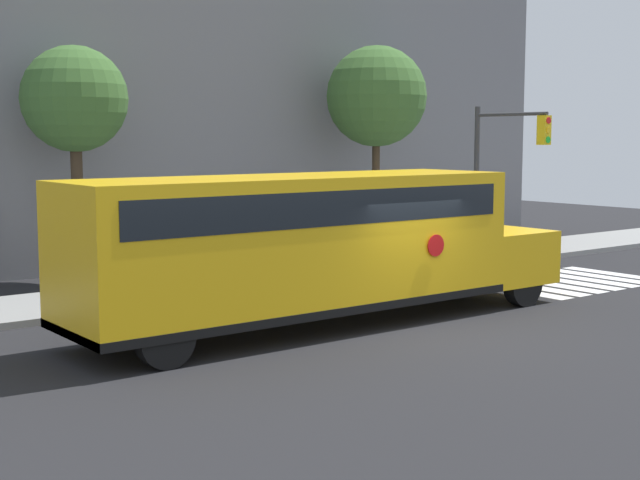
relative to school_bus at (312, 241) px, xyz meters
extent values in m
plane|color=black|center=(1.60, -1.57, -1.74)|extent=(60.00, 60.00, 0.00)
cube|color=gray|center=(1.60, 4.93, -1.66)|extent=(44.00, 3.00, 0.15)
cube|color=slate|center=(1.60, 11.43, 4.52)|extent=(32.00, 4.00, 12.51)
cube|color=white|center=(6.60, 0.43, -1.73)|extent=(0.50, 3.20, 0.01)
cube|color=white|center=(7.30, 0.43, -1.73)|extent=(0.50, 3.20, 0.01)
cube|color=white|center=(8.00, 0.43, -1.73)|extent=(0.50, 3.20, 0.01)
cube|color=white|center=(8.70, 0.43, -1.73)|extent=(0.50, 3.20, 0.01)
cube|color=white|center=(9.40, 0.43, -1.73)|extent=(0.50, 3.20, 0.01)
cube|color=white|center=(10.10, 0.43, -1.73)|extent=(0.50, 3.20, 0.01)
cube|color=white|center=(10.80, 0.43, -1.73)|extent=(0.50, 3.20, 0.01)
cube|color=yellow|center=(-0.41, 0.00, 0.00)|extent=(9.21, 2.50, 2.57)
cube|color=yellow|center=(5.19, 0.00, -0.69)|extent=(1.97, 2.50, 1.19)
cube|color=black|center=(-0.41, 0.00, -1.21)|extent=(9.21, 2.54, 0.16)
cube|color=black|center=(-0.41, 0.00, 0.73)|extent=(8.48, 2.53, 0.64)
cylinder|color=red|center=(2.13, -1.29, -0.13)|extent=(0.44, 0.02, 0.44)
cylinder|color=black|center=(5.09, 1.08, -1.24)|extent=(1.00, 0.30, 1.00)
cylinder|color=black|center=(5.09, -1.08, -1.24)|extent=(1.00, 0.30, 1.00)
cylinder|color=black|center=(-3.81, 1.08, -1.24)|extent=(1.00, 0.30, 1.00)
cylinder|color=black|center=(-3.81, -1.08, -1.24)|extent=(1.00, 0.30, 1.00)
cylinder|color=#38383A|center=(7.74, 4.04, -0.64)|extent=(0.07, 0.07, 2.19)
cylinder|color=red|center=(7.74, 3.99, 0.41)|extent=(0.78, 0.03, 0.78)
cylinder|color=#38383A|center=(9.24, 4.19, 0.59)|extent=(0.16, 0.16, 4.65)
cylinder|color=#38383A|center=(9.24, 2.93, 2.66)|extent=(0.10, 2.53, 0.10)
cube|color=yellow|center=(9.24, 1.77, 2.21)|extent=(0.28, 0.28, 0.80)
cylinder|color=red|center=(9.24, 1.62, 2.47)|extent=(0.18, 0.02, 0.18)
cylinder|color=#EAB214|center=(9.24, 1.62, 2.21)|extent=(0.18, 0.02, 0.18)
cylinder|color=green|center=(9.24, 1.62, 1.95)|extent=(0.18, 0.02, 0.18)
cylinder|color=#423323|center=(-1.55, 7.92, 0.22)|extent=(0.30, 0.30, 3.92)
sphere|color=#3D662D|center=(-1.55, 7.92, 2.99)|extent=(2.69, 2.69, 2.69)
cylinder|color=#423323|center=(8.12, 7.43, 0.31)|extent=(0.25, 0.25, 4.09)
sphere|color=#3D662D|center=(8.12, 7.43, 3.30)|extent=(3.16, 3.16, 3.16)
camera|label=1|loc=(-10.46, -13.88, 2.02)|focal=50.00mm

